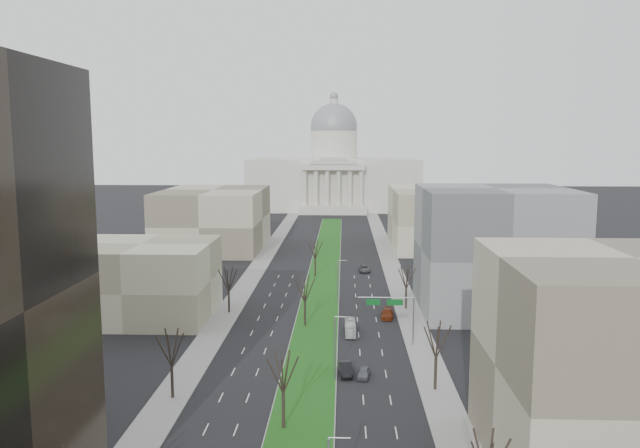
% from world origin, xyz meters
% --- Properties ---
extents(ground, '(600.00, 600.00, 0.00)m').
position_xyz_m(ground, '(0.00, 120.00, 0.00)').
color(ground, black).
rests_on(ground, ground).
extents(median, '(8.00, 222.03, 0.20)m').
position_xyz_m(median, '(0.00, 118.99, 0.10)').
color(median, '#999993').
rests_on(median, ground).
extents(sidewalk_left, '(5.00, 330.00, 0.15)m').
position_xyz_m(sidewalk_left, '(-17.50, 95.00, 0.07)').
color(sidewalk_left, gray).
rests_on(sidewalk_left, ground).
extents(sidewalk_right, '(5.00, 330.00, 0.15)m').
position_xyz_m(sidewalk_right, '(17.50, 95.00, 0.07)').
color(sidewalk_right, gray).
rests_on(sidewalk_right, ground).
extents(capitol, '(80.00, 46.00, 55.00)m').
position_xyz_m(capitol, '(0.00, 269.59, 16.31)').
color(capitol, beige).
rests_on(capitol, ground).
extents(building_beige_left, '(26.00, 22.00, 14.00)m').
position_xyz_m(building_beige_left, '(-33.00, 85.00, 7.00)').
color(building_beige_left, tan).
rests_on(building_beige_left, ground).
extents(building_tan_right, '(26.00, 24.00, 22.00)m').
position_xyz_m(building_tan_right, '(33.00, 32.00, 11.00)').
color(building_tan_right, '#786F5C').
rests_on(building_tan_right, ground).
extents(building_grey_right, '(28.00, 26.00, 24.00)m').
position_xyz_m(building_grey_right, '(34.00, 92.00, 12.00)').
color(building_grey_right, slate).
rests_on(building_grey_right, ground).
extents(building_far_left, '(30.00, 40.00, 18.00)m').
position_xyz_m(building_far_left, '(-35.00, 160.00, 9.00)').
color(building_far_left, '#786F5C').
rests_on(building_far_left, ground).
extents(building_far_right, '(30.00, 40.00, 18.00)m').
position_xyz_m(building_far_right, '(35.00, 165.00, 9.00)').
color(building_far_right, tan).
rests_on(building_far_right, ground).
extents(tree_left_mid, '(5.40, 5.40, 9.72)m').
position_xyz_m(tree_left_mid, '(-17.20, 48.00, 7.00)').
color(tree_left_mid, black).
rests_on(tree_left_mid, ground).
extents(tree_left_far, '(5.28, 5.28, 9.50)m').
position_xyz_m(tree_left_far, '(-17.20, 88.00, 6.84)').
color(tree_left_far, black).
rests_on(tree_left_far, ground).
extents(tree_right_mid, '(5.52, 5.52, 9.94)m').
position_xyz_m(tree_right_mid, '(17.20, 52.00, 7.16)').
color(tree_right_mid, black).
rests_on(tree_right_mid, ground).
extents(tree_right_far, '(5.04, 5.04, 9.07)m').
position_xyz_m(tree_right_far, '(17.20, 92.00, 6.53)').
color(tree_right_far, black).
rests_on(tree_right_far, ground).
extents(tree_median_a, '(5.40, 5.40, 9.72)m').
position_xyz_m(tree_median_a, '(-2.00, 40.00, 7.00)').
color(tree_median_a, black).
rests_on(tree_median_a, ground).
extents(tree_median_b, '(5.40, 5.40, 9.72)m').
position_xyz_m(tree_median_b, '(-2.00, 80.00, 7.00)').
color(tree_median_b, black).
rests_on(tree_median_b, ground).
extents(tree_median_c, '(5.40, 5.40, 9.72)m').
position_xyz_m(tree_median_c, '(-2.00, 120.00, 7.00)').
color(tree_median_c, black).
rests_on(tree_median_c, ground).
extents(streetlamp_median_b, '(1.90, 0.20, 9.16)m').
position_xyz_m(streetlamp_median_b, '(3.76, 55.00, 4.81)').
color(streetlamp_median_b, gray).
rests_on(streetlamp_median_b, ground).
extents(streetlamp_median_c, '(1.90, 0.20, 9.16)m').
position_xyz_m(streetlamp_median_c, '(3.76, 95.00, 4.81)').
color(streetlamp_median_c, gray).
rests_on(streetlamp_median_c, ground).
extents(mast_arm_signs, '(9.12, 0.24, 8.09)m').
position_xyz_m(mast_arm_signs, '(13.49, 70.03, 6.11)').
color(mast_arm_signs, gray).
rests_on(mast_arm_signs, ground).
extents(car_grey_near, '(2.18, 4.17, 1.35)m').
position_xyz_m(car_grey_near, '(7.80, 56.18, 0.68)').
color(car_grey_near, '#575A60').
rests_on(car_grey_near, ground).
extents(car_black, '(2.32, 5.29, 1.69)m').
position_xyz_m(car_black, '(5.20, 57.14, 0.85)').
color(car_black, black).
rests_on(car_black, ground).
extents(car_red, '(2.85, 5.70, 1.59)m').
position_xyz_m(car_red, '(13.13, 85.84, 0.80)').
color(car_red, maroon).
rests_on(car_red, ground).
extents(car_grey_far, '(2.78, 5.71, 1.56)m').
position_xyz_m(car_grey_far, '(10.14, 126.72, 0.78)').
color(car_grey_far, '#484B4F').
rests_on(car_grey_far, ground).
extents(box_van, '(1.88, 7.62, 2.12)m').
position_xyz_m(box_van, '(6.10, 76.08, 1.06)').
color(box_van, white).
rests_on(box_van, ground).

